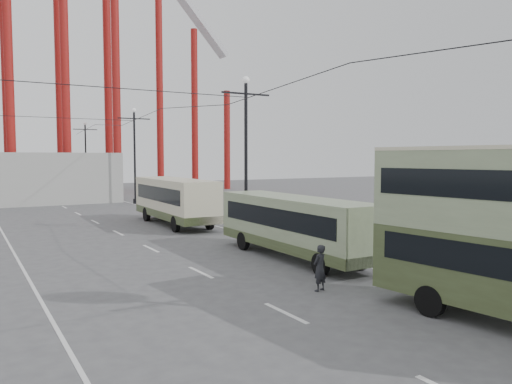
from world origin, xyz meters
TOP-DOWN VIEW (x-y plane):
  - ground at (0.00, 0.00)m, footprint 160.00×160.00m
  - road_markings at (-0.86, 19.70)m, footprint 12.52×120.00m
  - lamp_post_mid at (5.60, 18.00)m, footprint 3.20×0.44m
  - lamp_post_far at (5.60, 40.00)m, footprint 3.20×0.44m
  - lamp_post_distant at (5.60, 62.00)m, footprint 3.20×0.44m
  - single_decker_green at (3.79, 10.42)m, footprint 2.36×9.81m
  - single_decker_cream at (3.32, 23.72)m, footprint 2.80×10.03m
  - pedestrian at (1.36, 5.43)m, footprint 0.67×0.54m

SIDE VIEW (x-z plane):
  - ground at x=0.00m, z-range 0.00..0.00m
  - road_markings at x=-0.86m, z-range 0.00..0.01m
  - pedestrian at x=1.36m, z-range 0.00..1.59m
  - single_decker_green at x=3.79m, z-range 0.18..2.94m
  - single_decker_cream at x=3.32m, z-range 0.20..3.30m
  - lamp_post_mid at x=5.60m, z-range 0.02..9.34m
  - lamp_post_far at x=5.60m, z-range 0.02..9.34m
  - lamp_post_distant at x=5.60m, z-range 0.02..9.34m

